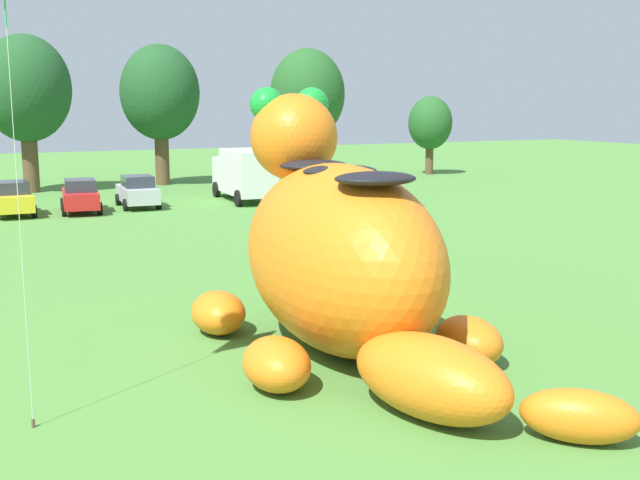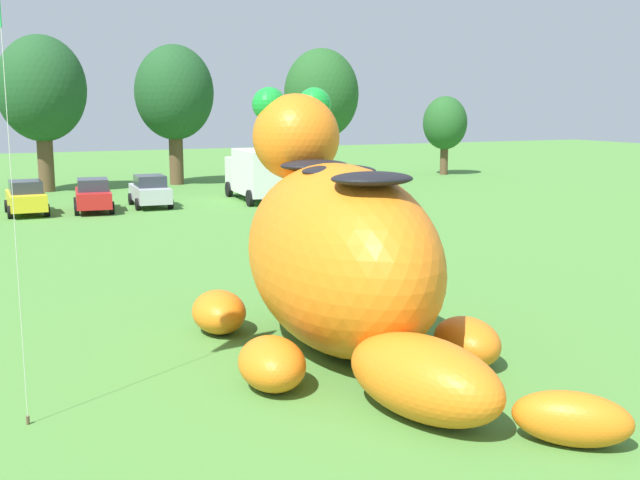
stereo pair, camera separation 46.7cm
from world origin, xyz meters
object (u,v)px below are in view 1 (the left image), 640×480
Objects in this scene: car_yellow at (12,198)px; car_silver at (138,191)px; giant_inflatable_creature at (341,254)px; car_red at (80,196)px; box_truck at (244,173)px.

car_silver is (6.35, 0.35, 0.00)m from car_yellow.
giant_inflatable_creature is at bearing -93.61° from car_silver.
box_truck is (9.30, 0.82, 0.74)m from car_red.
giant_inflatable_creature is 2.75× the size of car_red.
car_silver is at bearing 3.18° from car_yellow.
giant_inflatable_creature reaches higher than car_red.
car_red is 3.19m from car_silver.
box_truck is at bearing 5.06° from car_red.
car_red is 9.36m from box_truck.
giant_inflatable_creature is 26.65m from car_silver.
car_red and car_silver have the same top height.
giant_inflatable_creature is 25.94m from car_red.
car_yellow is at bearing -177.82° from box_truck.
car_red is (-1.43, 25.87, -1.31)m from giant_inflatable_creature.
car_yellow and car_red have the same top height.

